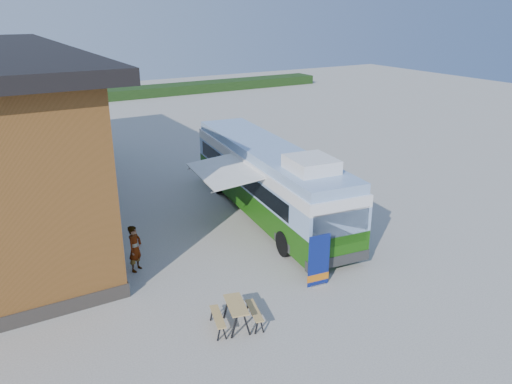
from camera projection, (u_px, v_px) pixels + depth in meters
ground at (290, 251)px, 19.76m from camera, size 100.00×100.00×0.00m
hedge at (156, 91)px, 54.11m from camera, size 40.00×3.00×1.00m
bus at (268, 177)px, 22.69m from camera, size 3.99×12.50×3.78m
awning at (230, 166)px, 21.14m from camera, size 2.94×4.26×0.51m
banner at (319, 265)px, 17.10m from camera, size 0.83×0.24×1.92m
picnic_table at (236, 310)px, 14.92m from camera, size 1.65×1.54×0.80m
person_a at (135, 248)px, 18.06m from camera, size 0.77×0.74×1.77m
person_b at (221, 168)px, 27.08m from camera, size 0.81×0.96×1.73m
slurry_tanker at (54, 140)px, 31.23m from camera, size 2.73×5.75×2.18m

